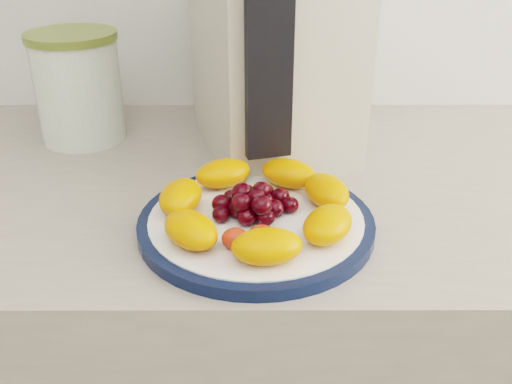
{
  "coord_description": "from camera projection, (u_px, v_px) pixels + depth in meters",
  "views": [
    {
      "loc": [
        0.09,
        0.47,
        1.26
      ],
      "look_at": [
        0.09,
        1.05,
        0.95
      ],
      "focal_mm": 40.0,
      "sensor_mm": 36.0,
      "label": 1
    }
  ],
  "objects": [
    {
      "name": "appliance_body",
      "position": [
        272.0,
        36.0,
        0.83
      ],
      "size": [
        0.26,
        0.32,
        0.34
      ],
      "primitive_type": "cube",
      "rotation": [
        0.0,
        0.0,
        0.27
      ],
      "color": "#B9B29D",
      "rests_on": "counter"
    },
    {
      "name": "appliance_panel",
      "position": [
        269.0,
        60.0,
        0.69
      ],
      "size": [
        0.06,
        0.03,
        0.25
      ],
      "primitive_type": "cube",
      "rotation": [
        0.0,
        0.0,
        0.27
      ],
      "color": "black",
      "rests_on": "appliance_body"
    },
    {
      "name": "canister",
      "position": [
        79.0,
        91.0,
        0.9
      ],
      "size": [
        0.15,
        0.15,
        0.16
      ],
      "primitive_type": "cylinder",
      "rotation": [
        0.0,
        0.0,
        0.11
      ],
      "color": "#446926",
      "rests_on": "counter"
    },
    {
      "name": "fruit_plate",
      "position": [
        257.0,
        204.0,
        0.67
      ],
      "size": [
        0.24,
        0.24,
        0.04
      ],
      "color": "orange",
      "rests_on": "plate_face"
    },
    {
      "name": "plate_rim",
      "position": [
        256.0,
        224.0,
        0.68
      ],
      "size": [
        0.28,
        0.28,
        0.01
      ],
      "primitive_type": "cylinder",
      "color": "#0A1533",
      "rests_on": "counter"
    },
    {
      "name": "canister_lid",
      "position": [
        71.0,
        36.0,
        0.86
      ],
      "size": [
        0.15,
        0.15,
        0.01
      ],
      "primitive_type": "cylinder",
      "rotation": [
        0.0,
        0.0,
        0.11
      ],
      "color": "olive",
      "rests_on": "canister"
    },
    {
      "name": "plate_face",
      "position": [
        256.0,
        223.0,
        0.68
      ],
      "size": [
        0.25,
        0.25,
        0.02
      ],
      "primitive_type": "cylinder",
      "color": "white",
      "rests_on": "counter"
    }
  ]
}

